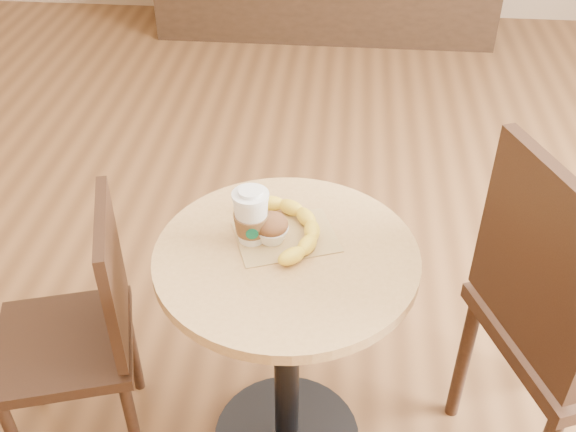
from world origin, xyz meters
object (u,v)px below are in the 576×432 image
object	(u,v)px
banana	(289,229)
chair_right	(564,322)
muffin	(272,228)
coffee_cup	(251,218)
chair_left	(83,330)
cafe_table	(287,323)

from	to	relation	value
banana	chair_right	bearing A→B (deg)	-18.69
muffin	banana	distance (m)	0.05
coffee_cup	muffin	bearing A→B (deg)	-9.69
chair_right	coffee_cup	bearing A→B (deg)	66.49
chair_left	muffin	bearing A→B (deg)	80.42
chair_right	coffee_cup	world-z (taller)	chair_right
muffin	banana	xyz separation A→B (m)	(0.04, 0.02, -0.02)
cafe_table	banana	distance (m)	0.27
chair_left	coffee_cup	bearing A→B (deg)	81.15
coffee_cup	banana	size ratio (longest dim) A/B	0.53
coffee_cup	chair_left	bearing A→B (deg)	177.98
cafe_table	chair_left	bearing A→B (deg)	-177.71
chair_right	banana	world-z (taller)	chair_right
cafe_table	coffee_cup	size ratio (longest dim) A/B	5.08
cafe_table	chair_right	distance (m)	0.70
chair_left	coffee_cup	size ratio (longest dim) A/B	5.58
chair_left	chair_right	xyz separation A→B (m)	(1.24, 0.04, 0.12)
chair_right	coffee_cup	distance (m)	0.82
cafe_table	banana	size ratio (longest dim) A/B	2.72
cafe_table	chair_right	size ratio (longest dim) A/B	0.73
chair_right	banana	distance (m)	0.73
muffin	cafe_table	bearing A→B (deg)	-46.34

